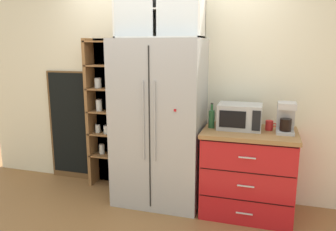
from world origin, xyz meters
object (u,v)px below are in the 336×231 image
refrigerator (159,123)px  chalkboard_menu (70,126)px  coffee_maker (286,117)px  bottle_amber (251,118)px  microwave (240,116)px  bottle_green (212,117)px  mug_red (269,125)px

refrigerator → chalkboard_menu: bearing=167.5°
coffee_maker → chalkboard_menu: 2.67m
bottle_amber → coffee_maker: bearing=-14.1°
refrigerator → microwave: 0.87m
bottle_green → bottle_amber: bearing=13.2°
chalkboard_menu → refrigerator: bearing=-12.5°
bottle_amber → mug_red: bearing=-5.8°
bottle_amber → chalkboard_menu: 2.33m
refrigerator → mug_red: bearing=3.6°
coffee_maker → bottle_amber: bearing=165.9°
refrigerator → bottle_amber: size_ratio=7.16×
refrigerator → coffee_maker: size_ratio=5.87×
chalkboard_menu → microwave: bearing=-6.4°
microwave → bottle_amber: 0.12m
microwave → coffee_maker: size_ratio=1.42×
bottle_green → chalkboard_menu: 1.95m
refrigerator → mug_red: (1.16, 0.07, 0.04)m
bottle_amber → chalkboard_menu: (-2.30, 0.20, -0.29)m
coffee_maker → bottle_amber: (-0.34, 0.08, -0.05)m
mug_red → chalkboard_menu: 2.51m
refrigerator → bottle_green: 0.59m
coffee_maker → bottle_green: coffee_maker is taller
microwave → mug_red: (0.30, 0.02, -0.08)m
chalkboard_menu → bottle_green: bearing=-8.8°
mug_red → chalkboard_menu: (-2.49, 0.22, -0.23)m
microwave → mug_red: size_ratio=3.93×
microwave → bottle_green: 0.29m
bottle_green → bottle_amber: size_ratio=1.04×
bottle_amber → bottle_green: bearing=-166.8°
refrigerator → microwave: size_ratio=4.14×
coffee_maker → bottle_green: (-0.73, -0.01, -0.04)m
bottle_green → chalkboard_menu: (-1.91, 0.30, -0.29)m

